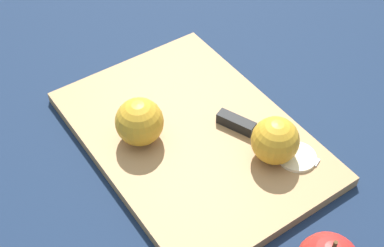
% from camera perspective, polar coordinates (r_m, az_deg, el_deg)
% --- Properties ---
extents(ground_plane, '(4.00, 4.00, 0.00)m').
position_cam_1_polar(ground_plane, '(0.83, 0.00, -1.82)').
color(ground_plane, '#14233D').
extents(cutting_board, '(0.41, 0.29, 0.02)m').
position_cam_1_polar(cutting_board, '(0.82, 0.00, -1.40)').
color(cutting_board, '#A37A4C').
rests_on(cutting_board, ground_plane).
extents(apple_half_left, '(0.07, 0.07, 0.07)m').
position_cam_1_polar(apple_half_left, '(0.79, -5.63, 0.16)').
color(apple_half_left, gold).
rests_on(apple_half_left, cutting_board).
extents(apple_half_right, '(0.07, 0.07, 0.07)m').
position_cam_1_polar(apple_half_right, '(0.77, 8.86, -1.83)').
color(apple_half_right, gold).
rests_on(apple_half_right, cutting_board).
extents(knife, '(0.16, 0.08, 0.02)m').
position_cam_1_polar(knife, '(0.82, 5.71, -0.44)').
color(knife, silver).
rests_on(knife, cutting_board).
extents(apple_slice, '(0.06, 0.06, 0.01)m').
position_cam_1_polar(apple_slice, '(0.80, 11.12, -3.50)').
color(apple_slice, beige).
rests_on(apple_slice, cutting_board).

